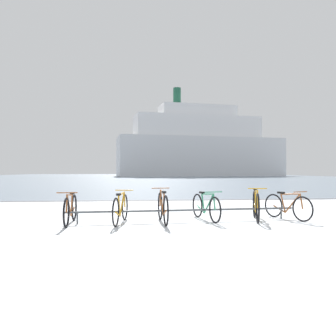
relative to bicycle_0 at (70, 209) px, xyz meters
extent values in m
cube|color=slate|center=(4.00, 61.16, -0.40)|extent=(80.00, 110.00, 0.08)
cube|color=#47474C|center=(4.00, 6.16, -0.38)|extent=(80.00, 0.50, 0.05)
cylinder|color=#4C5156|center=(2.77, 0.15, -0.08)|extent=(5.78, 0.46, 0.05)
cylinder|color=#4C5156|center=(0.17, -0.03, -0.22)|extent=(0.04, 0.04, 0.28)
cylinder|color=#4C5156|center=(5.37, 0.34, -0.22)|extent=(0.04, 0.04, 0.28)
torus|color=black|center=(0.01, -0.54, -0.02)|extent=(0.06, 0.67, 0.67)
torus|color=black|center=(-0.01, 0.54, -0.02)|extent=(0.06, 0.67, 0.67)
cylinder|color=brown|center=(0.00, -0.19, 0.10)|extent=(0.05, 0.57, 0.57)
cylinder|color=brown|center=(0.00, 0.17, 0.07)|extent=(0.04, 0.20, 0.50)
cylinder|color=brown|center=(0.00, -0.10, 0.34)|extent=(0.05, 0.71, 0.08)
cylinder|color=brown|center=(-0.01, 0.31, -0.10)|extent=(0.04, 0.47, 0.18)
cylinder|color=brown|center=(0.01, -0.50, 0.17)|extent=(0.04, 0.12, 0.40)
cube|color=black|center=(0.00, 0.25, 0.36)|extent=(0.08, 0.20, 0.05)
cylinder|color=brown|center=(0.01, -0.46, 0.42)|extent=(0.46, 0.03, 0.02)
torus|color=black|center=(1.27, 0.52, -0.02)|extent=(0.14, 0.66, 0.66)
torus|color=black|center=(1.10, -0.53, -0.02)|extent=(0.14, 0.66, 0.66)
cylinder|color=gold|center=(1.22, 0.18, 0.10)|extent=(0.13, 0.56, 0.57)
cylinder|color=gold|center=(1.16, -0.16, 0.07)|extent=(0.07, 0.20, 0.50)
cylinder|color=gold|center=(1.20, 0.10, 0.34)|extent=(0.15, 0.69, 0.08)
cylinder|color=gold|center=(1.14, -0.30, -0.10)|extent=(0.11, 0.46, 0.18)
cylinder|color=gold|center=(1.27, 0.48, 0.17)|extent=(0.05, 0.12, 0.40)
cube|color=black|center=(1.15, -0.24, 0.36)|extent=(0.11, 0.21, 0.05)
cylinder|color=gold|center=(1.26, 0.45, 0.42)|extent=(0.46, 0.10, 0.02)
torus|color=black|center=(2.18, 0.48, 0.00)|extent=(0.08, 0.71, 0.71)
torus|color=black|center=(2.24, -0.53, 0.00)|extent=(0.08, 0.71, 0.71)
cylinder|color=brown|center=(2.20, 0.15, 0.13)|extent=(0.07, 0.54, 0.60)
cylinder|color=brown|center=(2.22, -0.18, 0.10)|extent=(0.05, 0.19, 0.54)
cylinder|color=brown|center=(2.20, 0.08, 0.39)|extent=(0.07, 0.66, 0.09)
cylinder|color=brown|center=(2.22, -0.32, -0.08)|extent=(0.06, 0.45, 0.19)
cylinder|color=brown|center=(2.18, 0.44, 0.21)|extent=(0.04, 0.11, 0.43)
cube|color=black|center=(2.22, -0.25, 0.41)|extent=(0.09, 0.20, 0.05)
cylinder|color=brown|center=(2.18, 0.41, 0.47)|extent=(0.46, 0.05, 0.02)
torus|color=black|center=(3.46, -0.23, -0.03)|extent=(0.18, 0.64, 0.65)
torus|color=black|center=(3.22, 0.84, -0.03)|extent=(0.18, 0.64, 0.65)
cylinder|color=#2D8C60|center=(3.38, 0.12, 0.08)|extent=(0.16, 0.56, 0.55)
cylinder|color=#2D8C60|center=(3.31, 0.46, 0.06)|extent=(0.08, 0.20, 0.49)
cylinder|color=#2D8C60|center=(3.36, 0.20, 0.32)|extent=(0.19, 0.70, 0.08)
cylinder|color=#2D8C60|center=(3.27, 0.61, -0.11)|extent=(0.14, 0.47, 0.18)
cylinder|color=#2D8C60|center=(3.45, -0.19, 0.16)|extent=(0.06, 0.12, 0.39)
cube|color=black|center=(3.29, 0.54, 0.34)|extent=(0.12, 0.21, 0.05)
cylinder|color=#2D8C60|center=(3.44, -0.15, 0.39)|extent=(0.45, 0.12, 0.02)
torus|color=black|center=(4.49, -0.32, 0.01)|extent=(0.24, 0.71, 0.72)
torus|color=black|center=(4.77, 0.69, 0.01)|extent=(0.24, 0.71, 0.72)
cylinder|color=gold|center=(4.58, 0.01, 0.14)|extent=(0.18, 0.54, 0.61)
cylinder|color=gold|center=(4.67, 0.34, 0.11)|extent=(0.09, 0.19, 0.55)
cylinder|color=gold|center=(4.60, 0.08, 0.40)|extent=(0.22, 0.67, 0.09)
cylinder|color=gold|center=(4.71, 0.48, -0.08)|extent=(0.16, 0.45, 0.20)
cylinder|color=gold|center=(4.50, -0.28, 0.22)|extent=(0.07, 0.12, 0.43)
cube|color=black|center=(4.69, 0.41, 0.42)|extent=(0.13, 0.21, 0.05)
cylinder|color=gold|center=(4.51, -0.25, 0.48)|extent=(0.45, 0.15, 0.02)
torus|color=black|center=(5.68, -0.21, -0.04)|extent=(0.28, 0.60, 0.64)
torus|color=black|center=(5.30, 0.68, -0.04)|extent=(0.28, 0.60, 0.64)
cylinder|color=brown|center=(5.56, 0.08, 0.08)|extent=(0.23, 0.48, 0.54)
cylinder|color=brown|center=(5.43, 0.37, 0.05)|extent=(0.10, 0.18, 0.48)
cylinder|color=brown|center=(5.53, 0.15, 0.31)|extent=(0.28, 0.59, 0.08)
cylinder|color=brown|center=(5.38, 0.49, -0.11)|extent=(0.20, 0.40, 0.18)
cylinder|color=brown|center=(5.67, -0.17, 0.15)|extent=(0.08, 0.11, 0.38)
cube|color=black|center=(5.41, 0.44, 0.33)|extent=(0.15, 0.22, 0.05)
cylinder|color=brown|center=(5.65, -0.14, 0.38)|extent=(0.43, 0.20, 0.02)
cube|color=silver|center=(16.41, 67.64, 3.98)|extent=(38.40, 14.49, 8.67)
cube|color=white|center=(15.48, 67.52, 10.70)|extent=(28.93, 11.81, 4.77)
cube|color=white|center=(15.48, 67.52, 14.30)|extent=(17.60, 8.88, 2.43)
cylinder|color=#1E593F|center=(10.84, 66.88, 17.47)|extent=(1.71, 1.71, 3.90)
camera|label=1|loc=(1.54, -8.26, 0.92)|focal=36.24mm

